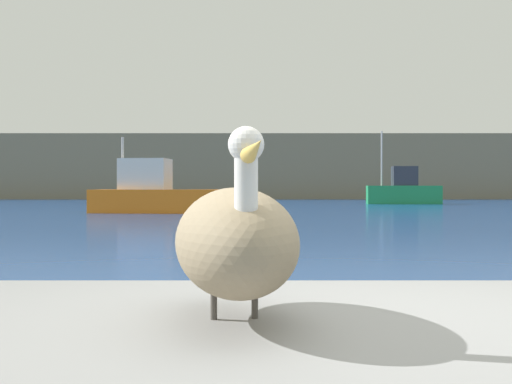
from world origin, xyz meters
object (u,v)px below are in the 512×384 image
Objects in this scene: fishing_boat_orange at (160,194)px; mooring_buoy at (215,244)px; pelican at (237,240)px; fishing_boat_green at (405,190)px.

fishing_boat_orange reaches higher than mooring_buoy.
pelican is 27.16m from fishing_boat_orange.
fishing_boat_green is 36.35m from mooring_buoy.
mooring_buoy is at bearing 108.91° from fishing_boat_orange.
fishing_boat_green is 9.91× the size of mooring_buoy.
fishing_boat_orange is at bearing -177.90° from pelican.
pelican is at bearing 79.95° from fishing_boat_green.
fishing_boat_orange is 13.03× the size of mooring_buoy.
mooring_buoy is (-11.50, -34.48, -0.74)m from fishing_boat_green.
pelican is 43.45m from fishing_boat_green.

